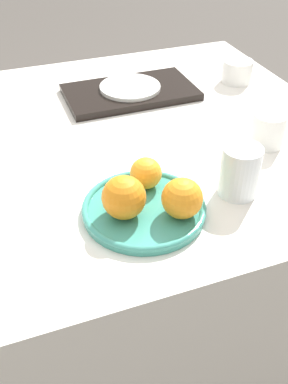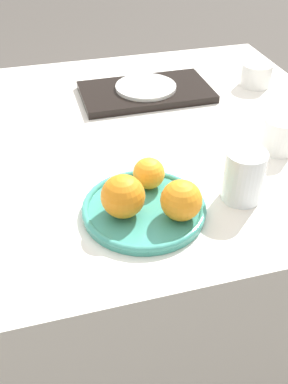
% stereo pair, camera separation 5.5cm
% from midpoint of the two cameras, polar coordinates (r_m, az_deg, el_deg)
% --- Properties ---
extents(ground_plane, '(12.00, 12.00, 0.00)m').
position_cam_midpoint_polar(ground_plane, '(1.59, -9.54, -18.25)').
color(ground_plane, '#4C4742').
extents(table, '(1.45, 0.99, 0.76)m').
position_cam_midpoint_polar(table, '(1.30, -11.25, -8.78)').
color(table, silver).
rests_on(table, ground_plane).
extents(fruit_platter, '(0.23, 0.23, 0.02)m').
position_cam_midpoint_polar(fruit_platter, '(0.84, -1.88, -2.19)').
color(fruit_platter, teal).
rests_on(fruit_platter, table).
extents(orange_0, '(0.08, 0.08, 0.08)m').
position_cam_midpoint_polar(orange_0, '(0.80, -4.55, -0.74)').
color(orange_0, orange).
rests_on(orange_0, fruit_platter).
extents(orange_1, '(0.08, 0.08, 0.08)m').
position_cam_midpoint_polar(orange_1, '(0.80, 2.90, -0.86)').
color(orange_1, orange).
rests_on(orange_1, fruit_platter).
extents(orange_2, '(0.06, 0.06, 0.06)m').
position_cam_midpoint_polar(orange_2, '(0.87, -1.57, 2.36)').
color(orange_2, orange).
rests_on(orange_2, fruit_platter).
extents(water_glass, '(0.08, 0.08, 0.10)m').
position_cam_midpoint_polar(water_glass, '(0.88, 10.32, 2.58)').
color(water_glass, silver).
rests_on(water_glass, table).
extents(serving_tray, '(0.36, 0.20, 0.02)m').
position_cam_midpoint_polar(serving_tray, '(1.27, -3.04, 12.52)').
color(serving_tray, black).
rests_on(serving_tray, table).
extents(side_plate, '(0.17, 0.17, 0.01)m').
position_cam_midpoint_polar(side_plate, '(1.27, -3.07, 13.13)').
color(side_plate, silver).
rests_on(side_plate, serving_tray).
extents(cup_0, '(0.08, 0.08, 0.08)m').
position_cam_midpoint_polar(cup_0, '(1.06, 14.03, 7.65)').
color(cup_0, white).
rests_on(cup_0, table).
extents(cup_1, '(0.09, 0.09, 0.06)m').
position_cam_midpoint_polar(cup_1, '(1.37, 10.58, 14.82)').
color(cup_1, white).
rests_on(cup_1, table).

